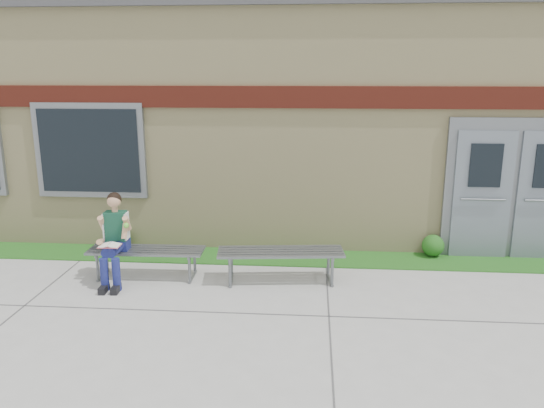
{
  "coord_description": "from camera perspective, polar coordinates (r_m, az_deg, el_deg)",
  "views": [
    {
      "loc": [
        0.76,
        -5.67,
        3.01
      ],
      "look_at": [
        0.18,
        1.7,
        1.15
      ],
      "focal_mm": 35.0,
      "sensor_mm": 36.0,
      "label": 1
    }
  ],
  "objects": [
    {
      "name": "ground",
      "position": [
        6.46,
        -2.88,
        -13.64
      ],
      "size": [
        80.0,
        80.0,
        0.0
      ],
      "primitive_type": "plane",
      "color": "#9E9E99",
      "rests_on": "ground"
    },
    {
      "name": "grass_strip",
      "position": [
        8.83,
        -0.74,
        -5.73
      ],
      "size": [
        16.0,
        0.8,
        0.02
      ],
      "primitive_type": "cube",
      "color": "#154913",
      "rests_on": "ground"
    },
    {
      "name": "school_building",
      "position": [
        11.71,
        0.74,
        9.7
      ],
      "size": [
        16.2,
        6.22,
        4.2
      ],
      "color": "beige",
      "rests_on": "ground"
    },
    {
      "name": "bench_left",
      "position": [
        8.13,
        -13.35,
        -5.42
      ],
      "size": [
        1.71,
        0.51,
        0.44
      ],
      "rotation": [
        0.0,
        0.0,
        0.02
      ],
      "color": "slate",
      "rests_on": "ground"
    },
    {
      "name": "bench_right",
      "position": [
        7.76,
        0.94,
        -5.79
      ],
      "size": [
        1.87,
        0.69,
        0.47
      ],
      "rotation": [
        0.0,
        0.0,
        0.1
      ],
      "color": "slate",
      "rests_on": "ground"
    },
    {
      "name": "girl",
      "position": [
        7.97,
        -16.61,
        -3.42
      ],
      "size": [
        0.48,
        0.79,
        1.31
      ],
      "rotation": [
        0.0,
        0.0,
        0.06
      ],
      "color": "navy",
      "rests_on": "ground"
    },
    {
      "name": "shrub_mid",
      "position": [
        9.56,
        -15.98,
        -3.55
      ],
      "size": [
        0.35,
        0.35,
        0.35
      ],
      "primitive_type": "sphere",
      "color": "#154913",
      "rests_on": "grass_strip"
    },
    {
      "name": "shrub_east",
      "position": [
        9.19,
        16.93,
        -4.29
      ],
      "size": [
        0.36,
        0.36,
        0.36
      ],
      "primitive_type": "sphere",
      "color": "#154913",
      "rests_on": "grass_strip"
    }
  ]
}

